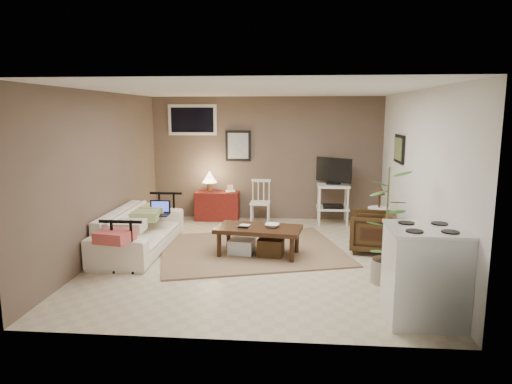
# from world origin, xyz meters

# --- Properties ---
(floor) EXTENTS (5.00, 5.00, 0.00)m
(floor) POSITION_xyz_m (0.00, 0.00, 0.00)
(floor) COLOR #C1B293
(floor) RESTS_ON ground
(art_back) EXTENTS (0.50, 0.03, 0.60)m
(art_back) POSITION_xyz_m (-0.55, 2.48, 1.45)
(art_back) COLOR black
(art_right) EXTENTS (0.03, 0.60, 0.45)m
(art_right) POSITION_xyz_m (2.23, 1.05, 1.52)
(art_right) COLOR black
(window) EXTENTS (0.96, 0.03, 0.60)m
(window) POSITION_xyz_m (-1.45, 2.48, 1.95)
(window) COLOR silver
(rug) EXTENTS (3.20, 2.83, 0.03)m
(rug) POSITION_xyz_m (-0.09, 0.31, 0.01)
(rug) COLOR #7D5D49
(rug) RESTS_ON floor
(coffee_table) EXTENTS (1.31, 0.81, 0.47)m
(coffee_table) POSITION_xyz_m (0.04, 0.04, 0.26)
(coffee_table) COLOR #32190D
(coffee_table) RESTS_ON floor
(sofa) EXTENTS (0.63, 2.15, 0.84)m
(sofa) POSITION_xyz_m (-1.80, 0.20, 0.42)
(sofa) COLOR white
(sofa) RESTS_ON floor
(sofa_pillows) EXTENTS (0.41, 2.05, 0.14)m
(sofa_pillows) POSITION_xyz_m (-1.75, -0.05, 0.52)
(sofa_pillows) COLOR beige
(sofa_pillows) RESTS_ON sofa
(sofa_end_rails) EXTENTS (0.58, 2.15, 0.72)m
(sofa_end_rails) POSITION_xyz_m (-1.68, 0.20, 0.36)
(sofa_end_rails) COLOR black
(sofa_end_rails) RESTS_ON floor
(laptop) EXTENTS (0.33, 0.24, 0.23)m
(laptop) POSITION_xyz_m (-1.59, 0.57, 0.54)
(laptop) COLOR black
(laptop) RESTS_ON sofa
(red_console) EXTENTS (0.84, 0.38, 0.98)m
(red_console) POSITION_xyz_m (-0.96, 2.27, 0.34)
(red_console) COLOR maroon
(red_console) RESTS_ON floor
(spindle_chair) EXTENTS (0.38, 0.38, 0.82)m
(spindle_chair) POSITION_xyz_m (-0.09, 2.12, 0.39)
(spindle_chair) COLOR silver
(spindle_chair) RESTS_ON floor
(tv_stand) EXTENTS (0.63, 0.51, 1.26)m
(tv_stand) POSITION_xyz_m (1.29, 2.14, 0.67)
(tv_stand) COLOR silver
(tv_stand) RESTS_ON floor
(side_table) EXTENTS (0.35, 0.35, 0.94)m
(side_table) POSITION_xyz_m (1.94, 0.98, 0.58)
(side_table) COLOR silver
(side_table) RESTS_ON floor
(armchair) EXTENTS (0.72, 0.75, 0.67)m
(armchair) POSITION_xyz_m (1.76, 0.42, 0.34)
(armchair) COLOR black
(armchair) RESTS_ON floor
(potted_plant) EXTENTS (0.37, 0.37, 1.47)m
(potted_plant) POSITION_xyz_m (1.69, -0.89, 0.78)
(potted_plant) COLOR gray
(potted_plant) RESTS_ON floor
(stove) EXTENTS (0.75, 0.70, 0.98)m
(stove) POSITION_xyz_m (1.88, -1.90, 0.49)
(stove) COLOR silver
(stove) RESTS_ON floor
(bowl) EXTENTS (0.21, 0.08, 0.21)m
(bowl) POSITION_xyz_m (0.24, 0.05, 0.54)
(bowl) COLOR #32190D
(bowl) RESTS_ON coffee_table
(book_table) EXTENTS (0.15, 0.05, 0.20)m
(book_table) POSITION_xyz_m (-0.24, 0.08, 0.54)
(book_table) COLOR #32190D
(book_table) RESTS_ON coffee_table
(book_console) EXTENTS (0.18, 0.06, 0.24)m
(book_console) POSITION_xyz_m (-0.77, 2.27, 0.68)
(book_console) COLOR #32190D
(book_console) RESTS_ON red_console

